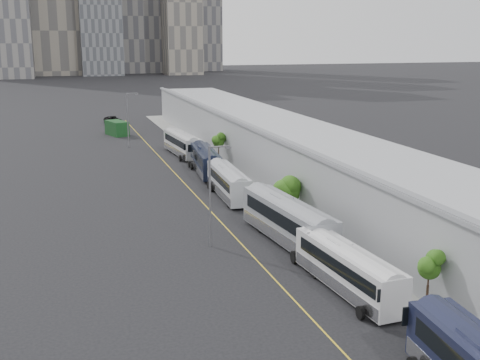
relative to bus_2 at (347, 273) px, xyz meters
name	(u,v)px	position (x,y,z in m)	size (l,w,h in m)	color
sidewalk	(312,210)	(6.26, 20.24, -1.41)	(10.00, 170.00, 0.12)	gray
lane_line	(218,219)	(-4.24, 20.24, -1.46)	(0.12, 160.00, 0.02)	gold
depot	(347,177)	(10.25, 20.24, 2.04)	(12.45, 160.40, 7.20)	gray
bus_2	(347,273)	(0.00, 0.00, 0.00)	(3.20, 12.10, 3.50)	silver
bus_3	(288,224)	(-0.13, 11.42, 0.25)	(4.02, 14.14, 4.08)	gray
bus_4	(228,185)	(-0.78, 28.37, 0.01)	(2.92, 12.14, 3.52)	#B0B2BB
bus_5	(206,163)	(-0.28, 41.28, 0.05)	(3.62, 12.57, 3.62)	black
bus_6	(182,146)	(-0.60, 55.19, 0.08)	(3.54, 12.74, 3.68)	silver
tree_1	(429,266)	(3.29, -5.07, 2.06)	(1.53, 1.53, 4.36)	black
tree_2	(286,188)	(2.63, 18.87, 1.60)	(2.85, 2.85, 4.51)	black
tree_3	(219,140)	(3.20, 47.21, 2.02)	(1.71, 1.71, 4.39)	black
street_lamp_near	(212,189)	(-6.88, 12.49, 3.77)	(2.04, 0.22, 9.10)	#59595E
street_lamp_far	(129,116)	(-7.60, 65.12, 3.83)	(2.04, 0.22, 9.22)	#59595E
shipping_container	(117,128)	(-8.27, 78.80, -0.10)	(2.71, 5.41, 2.74)	#113816
suv	(113,120)	(-7.39, 94.94, -0.65)	(2.72, 5.91, 1.64)	black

